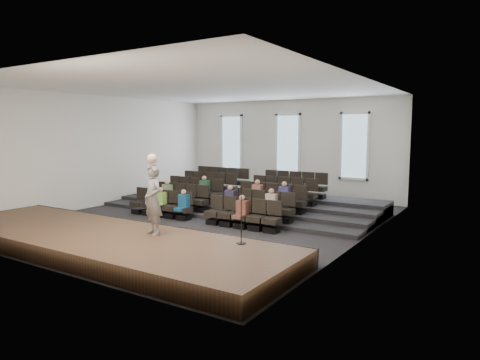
{
  "coord_description": "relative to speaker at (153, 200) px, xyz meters",
  "views": [
    {
      "loc": [
        9.8,
        -13.11,
        3.42
      ],
      "look_at": [
        1.16,
        0.5,
        1.56
      ],
      "focal_mm": 32.0,
      "sensor_mm": 36.0,
      "label": 1
    }
  ],
  "objects": [
    {
      "name": "ground",
      "position": [
        -1.37,
        4.4,
        -1.49
      ],
      "size": [
        14.0,
        14.0,
        0.0
      ],
      "primitive_type": "plane",
      "color": "black",
      "rests_on": "ground"
    },
    {
      "name": "ceiling",
      "position": [
        -1.37,
        4.4,
        3.52
      ],
      "size": [
        12.0,
        14.0,
        0.02
      ],
      "primitive_type": "cube",
      "color": "white",
      "rests_on": "ground"
    },
    {
      "name": "wall_back",
      "position": [
        -1.37,
        11.42,
        1.01
      ],
      "size": [
        12.0,
        0.04,
        5.0
      ],
      "primitive_type": "cube",
      "color": "white",
      "rests_on": "ground"
    },
    {
      "name": "wall_front",
      "position": [
        -1.37,
        -2.62,
        1.01
      ],
      "size": [
        12.0,
        0.04,
        5.0
      ],
      "primitive_type": "cube",
      "color": "white",
      "rests_on": "ground"
    },
    {
      "name": "wall_left",
      "position": [
        -7.39,
        4.4,
        1.01
      ],
      "size": [
        0.04,
        14.0,
        5.0
      ],
      "primitive_type": "cube",
      "color": "white",
      "rests_on": "ground"
    },
    {
      "name": "wall_right",
      "position": [
        4.65,
        4.4,
        1.01
      ],
      "size": [
        0.04,
        14.0,
        5.0
      ],
      "primitive_type": "cube",
      "color": "white",
      "rests_on": "ground"
    },
    {
      "name": "stage",
      "position": [
        -1.37,
        -0.7,
        -1.24
      ],
      "size": [
        11.8,
        3.6,
        0.5
      ],
      "primitive_type": "cube",
      "color": "#4A321F",
      "rests_on": "ground"
    },
    {
      "name": "stage_lip",
      "position": [
        -1.37,
        1.07,
        -1.24
      ],
      "size": [
        11.8,
        0.06,
        0.52
      ],
      "primitive_type": "cube",
      "color": "black",
      "rests_on": "ground"
    },
    {
      "name": "risers",
      "position": [
        -1.37,
        7.57,
        -1.29
      ],
      "size": [
        11.8,
        4.8,
        0.6
      ],
      "color": "black",
      "rests_on": "ground"
    },
    {
      "name": "seating_rows",
      "position": [
        -1.37,
        5.94,
        -0.81
      ],
      "size": [
        6.8,
        4.7,
        1.67
      ],
      "color": "black",
      "rests_on": "ground"
    },
    {
      "name": "windows",
      "position": [
        -1.37,
        11.35,
        1.21
      ],
      "size": [
        8.44,
        0.1,
        3.24
      ],
      "color": "white",
      "rests_on": "wall_back"
    },
    {
      "name": "audience",
      "position": [
        -1.09,
        4.85,
        -0.66
      ],
      "size": [
        5.45,
        2.64,
        1.1
      ],
      "color": "#8FD555",
      "rests_on": "seating_rows"
    },
    {
      "name": "speaker",
      "position": [
        0.0,
        0.0,
        0.0
      ],
      "size": [
        0.84,
        0.68,
        1.98
      ],
      "primitive_type": "imported",
      "rotation": [
        0.0,
        0.0,
        -0.33
      ],
      "color": "slate",
      "rests_on": "stage"
    },
    {
      "name": "mic_stand",
      "position": [
        2.63,
        0.49,
        -0.54
      ],
      "size": [
        0.25,
        0.25,
        1.51
      ],
      "color": "black",
      "rests_on": "stage"
    }
  ]
}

